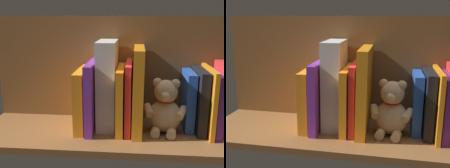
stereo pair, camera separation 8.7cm
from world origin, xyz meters
The scene contains 13 objects.
ground_plane centered at (0.00, 0.00, -1.10)cm, with size 86.33×30.53×2.20cm, color brown.
shelf_back_panel centered at (0.00, -13.01, 18.21)cm, with size 86.33×1.50×36.42cm, color brown.
book_1 centered at (-32.47, -2.94, 9.70)cm, with size 1.95×17.85×19.40cm, color purple.
book_2 centered at (-30.35, -2.44, 10.42)cm, with size 1.32×18.85×20.84cm, color orange.
book_3 centered at (-27.87, -3.60, 10.07)cm, with size 2.69×16.54×20.14cm, color black.
book_4 centered at (-24.66, -5.01, 9.52)cm, with size 2.79×13.70×19.03cm, color blue.
teddy_bear centered at (-16.91, -0.26, 7.74)cm, with size 14.11×12.27×17.58cm.
book_5 centered at (-8.21, -1.87, 13.50)cm, with size 3.17×20.00×26.99cm, color orange.
book_6 centered at (-5.24, -2.49, 11.10)cm, with size 1.82×18.74×22.21cm, color red.
book_7 centered at (-2.73, -2.30, 10.29)cm, with size 2.25×19.13×20.58cm, color orange.
dictionary_thick_white centered at (1.88, -3.99, 14.36)cm, with size 6.01×15.55×28.72cm, color silver.
book_8 centered at (6.55, -1.93, 11.11)cm, with size 2.40×19.88×22.22cm, color purple.
book_9 centered at (9.81, -2.37, 9.83)cm, with size 3.17×18.99×19.66cm, color orange.
Camera 2 is at (-16.45, 82.99, 36.68)cm, focal length 44.45 mm.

